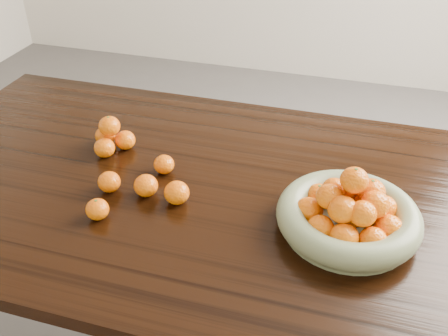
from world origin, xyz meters
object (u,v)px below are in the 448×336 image
(dining_table, at_px, (236,216))
(loose_orange_0, at_px, (97,209))
(fruit_bowl, at_px, (349,214))
(orange_pyramid, at_px, (111,137))

(dining_table, relative_size, loose_orange_0, 34.47)
(dining_table, xyz_separation_m, loose_orange_0, (-0.30, -0.21, 0.12))
(fruit_bowl, xyz_separation_m, orange_pyramid, (-0.71, 0.17, -0.00))
(fruit_bowl, relative_size, loose_orange_0, 5.92)
(loose_orange_0, bearing_deg, fruit_bowl, 12.35)
(loose_orange_0, bearing_deg, orange_pyramid, 110.62)
(orange_pyramid, distance_m, loose_orange_0, 0.32)
(orange_pyramid, height_order, loose_orange_0, orange_pyramid)
(fruit_bowl, xyz_separation_m, loose_orange_0, (-0.60, -0.13, -0.02))
(fruit_bowl, bearing_deg, dining_table, 165.63)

